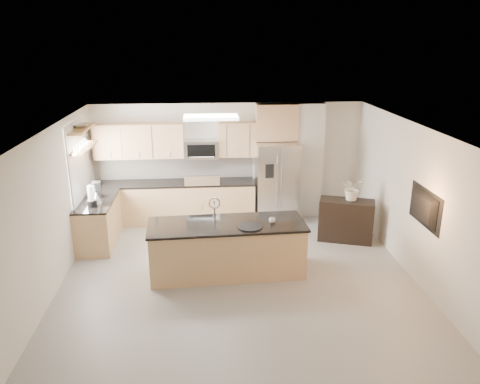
{
  "coord_description": "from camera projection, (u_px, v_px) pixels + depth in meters",
  "views": [
    {
      "loc": [
        -0.54,
        -7.01,
        3.96
      ],
      "look_at": [
        0.11,
        1.3,
        1.19
      ],
      "focal_mm": 35.0,
      "sensor_mm": 36.0,
      "label": 1
    }
  ],
  "objects": [
    {
      "name": "credenza",
      "position": [
        346.0,
        220.0,
        9.47
      ],
      "size": [
        1.16,
        0.77,
        0.86
      ],
      "primitive_type": "cube",
      "rotation": [
        0.0,
        0.0,
        -0.32
      ],
      "color": "black",
      "rests_on": "floor"
    },
    {
      "name": "range",
      "position": [
        203.0,
        201.0,
        10.49
      ],
      "size": [
        0.76,
        0.64,
        1.14
      ],
      "color": "black",
      "rests_on": "floor"
    },
    {
      "name": "cup",
      "position": [
        272.0,
        220.0,
        8.0
      ],
      "size": [
        0.12,
        0.12,
        0.09
      ],
      "primitive_type": "imported",
      "rotation": [
        0.0,
        0.0,
        -0.06
      ],
      "color": "silver",
      "rests_on": "island"
    },
    {
      "name": "blender",
      "position": [
        92.0,
        197.0,
        8.79
      ],
      "size": [
        0.18,
        0.18,
        0.41
      ],
      "color": "black",
      "rests_on": "left_counter"
    },
    {
      "name": "wall_left",
      "position": [
        48.0,
        217.0,
        7.29
      ],
      "size": [
        0.02,
        6.5,
        2.6
      ],
      "primitive_type": "cube",
      "color": "beige",
      "rests_on": "floor"
    },
    {
      "name": "bowl",
      "position": [
        81.0,
        125.0,
        8.81
      ],
      "size": [
        0.45,
        0.45,
        0.08
      ],
      "primitive_type": "imported",
      "rotation": [
        0.0,
        0.0,
        0.36
      ],
      "color": "#BABABD",
      "rests_on": "shelf_upper"
    },
    {
      "name": "microwave",
      "position": [
        201.0,
        149.0,
        10.24
      ],
      "size": [
        0.76,
        0.4,
        0.4
      ],
      "color": "#BABABD",
      "rests_on": "upper_cabinets"
    },
    {
      "name": "ceiling_fixture",
      "position": [
        211.0,
        117.0,
        8.6
      ],
      "size": [
        1.0,
        0.5,
        0.06
      ],
      "primitive_type": "cube",
      "color": "white",
      "rests_on": "ceiling"
    },
    {
      "name": "back_counter",
      "position": [
        175.0,
        201.0,
        10.45
      ],
      "size": [
        3.55,
        0.66,
        1.44
      ],
      "color": "tan",
      "rests_on": "floor"
    },
    {
      "name": "wall_back",
      "position": [
        228.0,
        161.0,
        10.59
      ],
      "size": [
        6.0,
        0.02,
        2.6
      ],
      "primitive_type": "cube",
      "color": "beige",
      "rests_on": "floor"
    },
    {
      "name": "coffee_maker",
      "position": [
        97.0,
        190.0,
        9.32
      ],
      "size": [
        0.2,
        0.23,
        0.31
      ],
      "color": "black",
      "rests_on": "left_counter"
    },
    {
      "name": "wall_front",
      "position": [
        266.0,
        332.0,
        4.44
      ],
      "size": [
        6.0,
        0.02,
        2.6
      ],
      "primitive_type": "cube",
      "color": "beige",
      "rests_on": "floor"
    },
    {
      "name": "kettle",
      "position": [
        97.0,
        197.0,
        8.98
      ],
      "size": [
        0.21,
        0.21,
        0.26
      ],
      "color": "#BABABD",
      "rests_on": "left_counter"
    },
    {
      "name": "floor",
      "position": [
        239.0,
        283.0,
        7.92
      ],
      "size": [
        6.5,
        6.5,
        0.0
      ],
      "primitive_type": "plane",
      "color": "gray",
      "rests_on": "ground"
    },
    {
      "name": "left_counter",
      "position": [
        99.0,
        222.0,
        9.33
      ],
      "size": [
        0.66,
        1.5,
        0.92
      ],
      "color": "tan",
      "rests_on": "floor"
    },
    {
      "name": "ceiling",
      "position": [
        239.0,
        131.0,
        7.1
      ],
      "size": [
        6.0,
        6.5,
        0.02
      ],
      "primitive_type": "cube",
      "color": "silver",
      "rests_on": "wall_back"
    },
    {
      "name": "flower_vase",
      "position": [
        353.0,
        183.0,
        9.27
      ],
      "size": [
        0.82,
        0.78,
        0.72
      ],
      "primitive_type": "imported",
      "rotation": [
        0.0,
        0.0,
        0.41
      ],
      "color": "silver",
      "rests_on": "credenza"
    },
    {
      "name": "partition_column",
      "position": [
        309.0,
        161.0,
        10.58
      ],
      "size": [
        0.6,
        0.3,
        2.6
      ],
      "primitive_type": "cube",
      "color": "beige",
      "rests_on": "floor"
    },
    {
      "name": "upper_cabinets",
      "position": [
        169.0,
        140.0,
        10.17
      ],
      "size": [
        3.5,
        0.33,
        0.75
      ],
      "color": "tan",
      "rests_on": "wall_back"
    },
    {
      "name": "wall_right",
      "position": [
        420.0,
        206.0,
        7.74
      ],
      "size": [
        0.02,
        6.5,
        2.6
      ],
      "primitive_type": "cube",
      "color": "beige",
      "rests_on": "floor"
    },
    {
      "name": "platter",
      "position": [
        250.0,
        227.0,
        7.82
      ],
      "size": [
        0.47,
        0.47,
        0.02
      ],
      "primitive_type": "cylinder",
      "rotation": [
        0.0,
        0.0,
        -0.15
      ],
      "color": "black",
      "rests_on": "island"
    },
    {
      "name": "island",
      "position": [
        227.0,
        248.0,
        8.14
      ],
      "size": [
        2.73,
        1.1,
        1.36
      ],
      "rotation": [
        0.0,
        0.0,
        0.05
      ],
      "color": "tan",
      "rests_on": "floor"
    },
    {
      "name": "shelf_lower",
      "position": [
        83.0,
        148.0,
        8.94
      ],
      "size": [
        0.3,
        1.2,
        0.04
      ],
      "primitive_type": "cube",
      "color": "olive",
      "rests_on": "wall_left"
    },
    {
      "name": "shelf_upper",
      "position": [
        81.0,
        129.0,
        8.82
      ],
      "size": [
        0.3,
        1.2,
        0.04
      ],
      "primitive_type": "cube",
      "color": "olive",
      "rests_on": "wall_left"
    },
    {
      "name": "window",
      "position": [
        77.0,
        164.0,
        8.93
      ],
      "size": [
        0.04,
        1.15,
        1.65
      ],
      "color": "white",
      "rests_on": "wall_left"
    },
    {
      "name": "television",
      "position": [
        420.0,
        208.0,
        7.52
      ],
      "size": [
        0.14,
        1.08,
        0.62
      ],
      "primitive_type": "imported",
      "rotation": [
        0.0,
        0.0,
        1.57
      ],
      "color": "black",
      "rests_on": "wall_right"
    },
    {
      "name": "refrigerator",
      "position": [
        277.0,
        182.0,
        10.44
      ],
      "size": [
        0.92,
        0.78,
        1.78
      ],
      "color": "#BABABD",
      "rests_on": "floor"
    }
  ]
}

